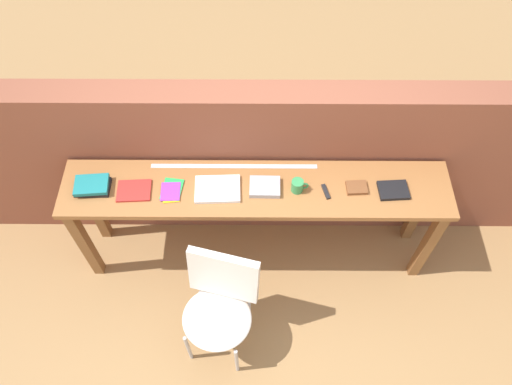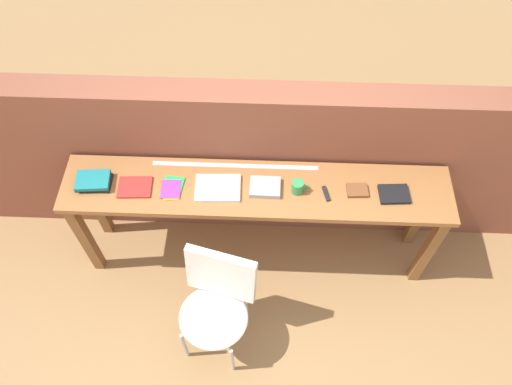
{
  "view_description": "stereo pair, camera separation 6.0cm",
  "coord_description": "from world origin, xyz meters",
  "px_view_note": "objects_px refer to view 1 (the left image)",
  "views": [
    {
      "loc": [
        0.01,
        -1.5,
        3.49
      ],
      "look_at": [
        0.0,
        0.25,
        0.9
      ],
      "focal_mm": 35.0,
      "sensor_mm": 36.0,
      "label": 1
    },
    {
      "loc": [
        0.07,
        -1.5,
        3.49
      ],
      "look_at": [
        0.0,
        0.25,
        0.9
      ],
      "focal_mm": 35.0,
      "sensor_mm": 36.0,
      "label": 2
    }
  ],
  "objects_px": {
    "book_stack_leftmost": "(92,186)",
    "magazine_cycling": "(134,191)",
    "multitool_folded": "(326,192)",
    "book_repair_rightmost": "(393,190)",
    "book_open_centre": "(218,189)",
    "pamphlet_pile_colourful": "(171,190)",
    "chair_white_moulded": "(219,304)",
    "leather_journal_brown": "(357,188)",
    "mug": "(298,186)"
  },
  "relations": [
    {
      "from": "pamphlet_pile_colourful",
      "to": "leather_journal_brown",
      "type": "bearing_deg",
      "value": 1.16
    },
    {
      "from": "chair_white_moulded",
      "to": "mug",
      "type": "distance_m",
      "value": 0.89
    },
    {
      "from": "chair_white_moulded",
      "to": "book_repair_rightmost",
      "type": "xyz_separation_m",
      "value": [
        1.09,
        0.62,
        0.37
      ]
    },
    {
      "from": "magazine_cycling",
      "to": "book_repair_rightmost",
      "type": "relative_size",
      "value": 1.13
    },
    {
      "from": "book_stack_leftmost",
      "to": "magazine_cycling",
      "type": "distance_m",
      "value": 0.27
    },
    {
      "from": "magazine_cycling",
      "to": "mug",
      "type": "xyz_separation_m",
      "value": [
        1.03,
        0.02,
        0.04
      ]
    },
    {
      "from": "pamphlet_pile_colourful",
      "to": "mug",
      "type": "distance_m",
      "value": 0.8
    },
    {
      "from": "magazine_cycling",
      "to": "leather_journal_brown",
      "type": "xyz_separation_m",
      "value": [
        1.41,
        0.03,
        0.0
      ]
    },
    {
      "from": "book_open_centre",
      "to": "pamphlet_pile_colourful",
      "type": "bearing_deg",
      "value": 179.56
    },
    {
      "from": "leather_journal_brown",
      "to": "magazine_cycling",
      "type": "bearing_deg",
      "value": 177.96
    },
    {
      "from": "book_stack_leftmost",
      "to": "book_repair_rightmost",
      "type": "xyz_separation_m",
      "value": [
        1.9,
        -0.01,
        -0.02
      ]
    },
    {
      "from": "book_open_centre",
      "to": "multitool_folded",
      "type": "distance_m",
      "value": 0.68
    },
    {
      "from": "multitool_folded",
      "to": "book_repair_rightmost",
      "type": "distance_m",
      "value": 0.43
    },
    {
      "from": "magazine_cycling",
      "to": "mug",
      "type": "relative_size",
      "value": 1.92
    },
    {
      "from": "multitool_folded",
      "to": "book_repair_rightmost",
      "type": "relative_size",
      "value": 0.59
    },
    {
      "from": "pamphlet_pile_colourful",
      "to": "book_repair_rightmost",
      "type": "xyz_separation_m",
      "value": [
        1.4,
        0.0,
        0.01
      ]
    },
    {
      "from": "magazine_cycling",
      "to": "book_stack_leftmost",
      "type": "bearing_deg",
      "value": 172.7
    },
    {
      "from": "book_stack_leftmost",
      "to": "book_repair_rightmost",
      "type": "bearing_deg",
      "value": -0.36
    },
    {
      "from": "magazine_cycling",
      "to": "leather_journal_brown",
      "type": "distance_m",
      "value": 1.41
    },
    {
      "from": "book_open_centre",
      "to": "book_repair_rightmost",
      "type": "height_order",
      "value": "book_repair_rightmost"
    },
    {
      "from": "chair_white_moulded",
      "to": "book_repair_rightmost",
      "type": "distance_m",
      "value": 1.31
    },
    {
      "from": "chair_white_moulded",
      "to": "book_repair_rightmost",
      "type": "height_order",
      "value": "book_repair_rightmost"
    },
    {
      "from": "mug",
      "to": "book_repair_rightmost",
      "type": "height_order",
      "value": "mug"
    },
    {
      "from": "book_repair_rightmost",
      "to": "book_stack_leftmost",
      "type": "bearing_deg",
      "value": 176.03
    },
    {
      "from": "magazine_cycling",
      "to": "leather_journal_brown",
      "type": "relative_size",
      "value": 1.62
    },
    {
      "from": "multitool_folded",
      "to": "magazine_cycling",
      "type": "bearing_deg",
      "value": 179.94
    },
    {
      "from": "book_stack_leftmost",
      "to": "mug",
      "type": "height_order",
      "value": "mug"
    },
    {
      "from": "pamphlet_pile_colourful",
      "to": "book_stack_leftmost",
      "type": "bearing_deg",
      "value": 178.11
    },
    {
      "from": "chair_white_moulded",
      "to": "multitool_folded",
      "type": "xyz_separation_m",
      "value": [
        0.67,
        0.61,
        0.36
      ]
    },
    {
      "from": "multitool_folded",
      "to": "book_repair_rightmost",
      "type": "height_order",
      "value": "book_repair_rightmost"
    },
    {
      "from": "leather_journal_brown",
      "to": "book_repair_rightmost",
      "type": "xyz_separation_m",
      "value": [
        0.23,
        -0.02,
        0.0
      ]
    },
    {
      "from": "chair_white_moulded",
      "to": "leather_journal_brown",
      "type": "xyz_separation_m",
      "value": [
        0.86,
        0.63,
        0.37
      ]
    },
    {
      "from": "pamphlet_pile_colourful",
      "to": "book_open_centre",
      "type": "height_order",
      "value": "book_open_centre"
    },
    {
      "from": "chair_white_moulded",
      "to": "book_stack_leftmost",
      "type": "distance_m",
      "value": 1.09
    },
    {
      "from": "chair_white_moulded",
      "to": "book_open_centre",
      "type": "relative_size",
      "value": 3.13
    },
    {
      "from": "pamphlet_pile_colourful",
      "to": "mug",
      "type": "bearing_deg",
      "value": 0.96
    },
    {
      "from": "book_stack_leftmost",
      "to": "magazine_cycling",
      "type": "xyz_separation_m",
      "value": [
        0.26,
        -0.02,
        -0.02
      ]
    },
    {
      "from": "book_stack_leftmost",
      "to": "book_open_centre",
      "type": "relative_size",
      "value": 0.78
    },
    {
      "from": "leather_journal_brown",
      "to": "book_open_centre",
      "type": "bearing_deg",
      "value": 177.83
    },
    {
      "from": "book_open_centre",
      "to": "multitool_folded",
      "type": "bearing_deg",
      "value": -3.27
    },
    {
      "from": "chair_white_moulded",
      "to": "pamphlet_pile_colourful",
      "type": "relative_size",
      "value": 4.59
    },
    {
      "from": "book_stack_leftmost",
      "to": "magazine_cycling",
      "type": "relative_size",
      "value": 1.05
    },
    {
      "from": "pamphlet_pile_colourful",
      "to": "book_repair_rightmost",
      "type": "height_order",
      "value": "book_repair_rightmost"
    },
    {
      "from": "mug",
      "to": "book_repair_rightmost",
      "type": "bearing_deg",
      "value": -0.85
    },
    {
      "from": "multitool_folded",
      "to": "book_repair_rightmost",
      "type": "xyz_separation_m",
      "value": [
        0.43,
        0.01,
        0.0
      ]
    },
    {
      "from": "chair_white_moulded",
      "to": "leather_journal_brown",
      "type": "bearing_deg",
      "value": 36.31
    },
    {
      "from": "leather_journal_brown",
      "to": "book_repair_rightmost",
      "type": "relative_size",
      "value": 0.7
    },
    {
      "from": "magazine_cycling",
      "to": "book_repair_rightmost",
      "type": "distance_m",
      "value": 1.64
    },
    {
      "from": "magazine_cycling",
      "to": "multitool_folded",
      "type": "distance_m",
      "value": 1.21
    },
    {
      "from": "book_open_centre",
      "to": "chair_white_moulded",
      "type": "bearing_deg",
      "value": -90.45
    }
  ]
}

